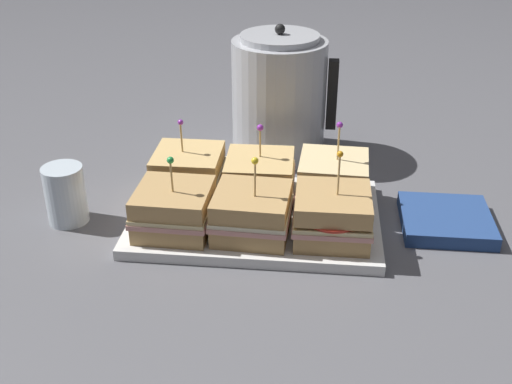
# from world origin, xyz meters

# --- Properties ---
(ground_plane) EXTENTS (6.00, 6.00, 0.00)m
(ground_plane) POSITION_xyz_m (0.00, 0.00, 0.00)
(ground_plane) COLOR slate
(serving_platter) EXTENTS (0.41, 0.28, 0.02)m
(serving_platter) POSITION_xyz_m (0.00, 0.00, 0.01)
(serving_platter) COLOR white
(serving_platter) RESTS_ON ground_plane
(sandwich_front_left) EXTENTS (0.12, 0.12, 0.13)m
(sandwich_front_left) POSITION_xyz_m (-0.12, -0.06, 0.05)
(sandwich_front_left) COLOR tan
(sandwich_front_left) RESTS_ON serving_platter
(sandwich_front_center) EXTENTS (0.13, 0.13, 0.14)m
(sandwich_front_center) POSITION_xyz_m (0.00, -0.06, 0.05)
(sandwich_front_center) COLOR tan
(sandwich_front_center) RESTS_ON serving_platter
(sandwich_front_right) EXTENTS (0.12, 0.12, 0.15)m
(sandwich_front_right) POSITION_xyz_m (0.13, -0.06, 0.06)
(sandwich_front_right) COLOR tan
(sandwich_front_right) RESTS_ON serving_platter
(sandwich_back_left) EXTENTS (0.12, 0.12, 0.14)m
(sandwich_back_left) POSITION_xyz_m (-0.13, 0.06, 0.06)
(sandwich_back_left) COLOR tan
(sandwich_back_left) RESTS_ON serving_platter
(sandwich_back_center) EXTENTS (0.12, 0.12, 0.13)m
(sandwich_back_center) POSITION_xyz_m (-0.00, 0.06, 0.05)
(sandwich_back_center) COLOR tan
(sandwich_back_center) RESTS_ON serving_platter
(sandwich_back_right) EXTENTS (0.13, 0.13, 0.15)m
(sandwich_back_right) POSITION_xyz_m (0.13, 0.06, 0.06)
(sandwich_back_right) COLOR beige
(sandwich_back_right) RESTS_ON serving_platter
(kettle_steel) EXTENTS (0.21, 0.19, 0.27)m
(kettle_steel) POSITION_xyz_m (0.02, 0.29, 0.12)
(kettle_steel) COLOR #B7BABF
(kettle_steel) RESTS_ON ground_plane
(drinking_glass) EXTENTS (0.07, 0.07, 0.10)m
(drinking_glass) POSITION_xyz_m (-0.32, -0.03, 0.05)
(drinking_glass) COLOR silver
(drinking_glass) RESTS_ON ground_plane
(napkin_stack) EXTENTS (0.15, 0.15, 0.02)m
(napkin_stack) POSITION_xyz_m (0.32, 0.02, 0.01)
(napkin_stack) COLOR navy
(napkin_stack) RESTS_ON ground_plane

